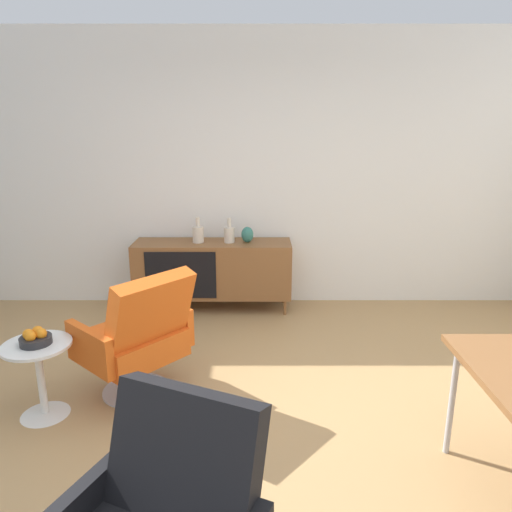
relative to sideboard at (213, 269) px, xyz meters
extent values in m
plane|color=tan|center=(0.43, -2.30, -0.44)|extent=(8.32, 8.32, 0.00)
cube|color=white|center=(0.43, 0.30, 0.96)|extent=(6.80, 0.12, 2.80)
cube|color=brown|center=(0.00, 0.00, 0.00)|extent=(1.60, 0.44, 0.56)
cube|color=black|center=(-0.30, -0.22, 0.00)|extent=(0.70, 0.01, 0.48)
cylinder|color=brown|center=(-0.74, -0.17, -0.36)|extent=(0.03, 0.03, 0.16)
cylinder|color=brown|center=(0.74, -0.17, -0.36)|extent=(0.03, 0.03, 0.16)
cylinder|color=brown|center=(-0.74, 0.17, -0.36)|extent=(0.03, 0.03, 0.16)
cylinder|color=brown|center=(0.74, 0.17, -0.36)|extent=(0.03, 0.03, 0.16)
cylinder|color=beige|center=(0.18, 0.00, 0.36)|extent=(0.11, 0.11, 0.15)
cylinder|color=beige|center=(0.18, 0.00, 0.48)|extent=(0.04, 0.04, 0.10)
ellipsoid|color=#337266|center=(0.36, 0.00, 0.36)|extent=(0.12, 0.12, 0.16)
cylinder|color=beige|center=(-0.14, 0.00, 0.36)|extent=(0.11, 0.11, 0.16)
cylinder|color=beige|center=(-0.14, 0.00, 0.49)|extent=(0.04, 0.04, 0.10)
cylinder|color=#B7B7BC|center=(1.58, -2.29, -0.09)|extent=(0.04, 0.04, 0.70)
cube|color=#D85919|center=(-0.43, -1.62, -0.06)|extent=(0.82, 0.82, 0.20)
cube|color=#D85919|center=(-0.25, -1.78, 0.25)|extent=(0.60, 0.63, 0.51)
cube|color=#D85919|center=(-0.21, -1.37, 0.02)|extent=(0.42, 0.38, 0.28)
cube|color=#D85919|center=(-0.65, -1.86, 0.02)|extent=(0.42, 0.38, 0.28)
cylinder|color=#B7B7BC|center=(-0.43, -1.62, -0.30)|extent=(0.06, 0.06, 0.28)
cylinder|color=#B7B7BC|center=(-0.43, -1.62, -0.43)|extent=(0.48, 0.48, 0.02)
cube|color=black|center=(0.18, -3.20, 0.25)|extent=(0.66, 0.49, 0.51)
cylinder|color=white|center=(-0.97, -1.91, 0.07)|extent=(0.44, 0.44, 0.02)
cylinder|color=white|center=(-0.97, -1.91, -0.19)|extent=(0.05, 0.05, 0.50)
cone|color=white|center=(-0.97, -1.91, -0.43)|extent=(0.32, 0.32, 0.02)
cylinder|color=#262628|center=(-0.97, -1.91, 0.11)|extent=(0.20, 0.20, 0.05)
sphere|color=orange|center=(-0.93, -1.90, 0.15)|extent=(0.07, 0.07, 0.07)
sphere|color=orange|center=(-0.97, -1.87, 0.15)|extent=(0.07, 0.07, 0.07)
sphere|color=orange|center=(-1.01, -1.91, 0.15)|extent=(0.07, 0.07, 0.07)
sphere|color=orange|center=(-0.99, -1.95, 0.15)|extent=(0.07, 0.07, 0.07)
camera|label=1|loc=(0.45, -4.75, 1.47)|focal=33.79mm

